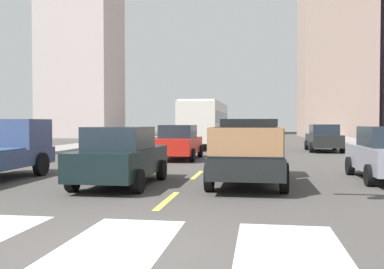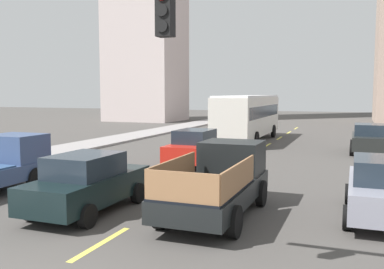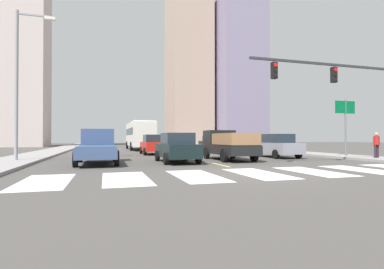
{
  "view_description": "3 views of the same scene",
  "coord_description": "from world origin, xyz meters",
  "px_view_note": "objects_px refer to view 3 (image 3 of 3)",
  "views": [
    {
      "loc": [
        2.12,
        -5.88,
        1.85
      ],
      "look_at": [
        -0.86,
        13.36,
        1.3
      ],
      "focal_mm": 40.14,
      "sensor_mm": 36.0,
      "label": 1
    },
    {
      "loc": [
        5.39,
        -4.16,
        3.47
      ],
      "look_at": [
        -2.67,
        16.86,
        1.29
      ],
      "focal_mm": 39.71,
      "sensor_mm": 36.0,
      "label": 2
    },
    {
      "loc": [
        -5.9,
        -10.64,
        1.42
      ],
      "look_at": [
        1.44,
        14.19,
        1.74
      ],
      "focal_mm": 27.72,
      "sensor_mm": 36.0,
      "label": 3
    }
  ],
  "objects_px": {
    "pickup_dark": "(97,147)",
    "traffic_signal_gantry": "(351,88)",
    "streetlight_left": "(20,78)",
    "sedan_near_right": "(153,145)",
    "pedestrian_waiting": "(376,143)",
    "sedan_near_left": "(211,143)",
    "sedan_mid": "(177,148)",
    "pickup_stakebed": "(226,145)",
    "direction_sign_green": "(345,116)",
    "sedan_far": "(276,146)",
    "city_bus": "(140,134)"
  },
  "relations": [
    {
      "from": "sedan_near_left",
      "to": "streetlight_left",
      "type": "xyz_separation_m",
      "value": [
        -16.96,
        -13.28,
        4.11
      ]
    },
    {
      "from": "city_bus",
      "to": "pedestrian_waiting",
      "type": "bearing_deg",
      "value": -57.85
    },
    {
      "from": "traffic_signal_gantry",
      "to": "pickup_stakebed",
      "type": "bearing_deg",
      "value": 137.26
    },
    {
      "from": "sedan_near_right",
      "to": "city_bus",
      "type": "bearing_deg",
      "value": 92.0
    },
    {
      "from": "pickup_stakebed",
      "to": "direction_sign_green",
      "type": "distance_m",
      "value": 9.2
    },
    {
      "from": "pickup_dark",
      "to": "sedan_far",
      "type": "height_order",
      "value": "pickup_dark"
    },
    {
      "from": "sedan_far",
      "to": "pedestrian_waiting",
      "type": "bearing_deg",
      "value": -37.71
    },
    {
      "from": "sedan_far",
      "to": "sedan_mid",
      "type": "relative_size",
      "value": 1.0
    },
    {
      "from": "sedan_far",
      "to": "sedan_mid",
      "type": "height_order",
      "value": "same"
    },
    {
      "from": "traffic_signal_gantry",
      "to": "streetlight_left",
      "type": "height_order",
      "value": "streetlight_left"
    },
    {
      "from": "sedan_near_right",
      "to": "sedan_far",
      "type": "bearing_deg",
      "value": -37.61
    },
    {
      "from": "pickup_dark",
      "to": "traffic_signal_gantry",
      "type": "height_order",
      "value": "traffic_signal_gantry"
    },
    {
      "from": "pickup_stakebed",
      "to": "sedan_mid",
      "type": "height_order",
      "value": "pickup_stakebed"
    },
    {
      "from": "pickup_dark",
      "to": "pedestrian_waiting",
      "type": "relative_size",
      "value": 3.17
    },
    {
      "from": "pickup_stakebed",
      "to": "pedestrian_waiting",
      "type": "distance_m",
      "value": 9.72
    },
    {
      "from": "direction_sign_green",
      "to": "traffic_signal_gantry",
      "type": "bearing_deg",
      "value": -130.78
    },
    {
      "from": "city_bus",
      "to": "direction_sign_green",
      "type": "bearing_deg",
      "value": -55.56
    },
    {
      "from": "sedan_far",
      "to": "direction_sign_green",
      "type": "xyz_separation_m",
      "value": [
        4.52,
        -1.79,
        2.17
      ]
    },
    {
      "from": "city_bus",
      "to": "direction_sign_green",
      "type": "distance_m",
      "value": 23.05
    },
    {
      "from": "sedan_near_left",
      "to": "city_bus",
      "type": "bearing_deg",
      "value": 157.67
    },
    {
      "from": "city_bus",
      "to": "streetlight_left",
      "type": "distance_m",
      "value": 19.43
    },
    {
      "from": "pickup_stakebed",
      "to": "city_bus",
      "type": "bearing_deg",
      "value": 102.1
    },
    {
      "from": "pickup_stakebed",
      "to": "city_bus",
      "type": "height_order",
      "value": "city_bus"
    },
    {
      "from": "pickup_stakebed",
      "to": "pickup_dark",
      "type": "xyz_separation_m",
      "value": [
        -8.09,
        -0.61,
        -0.02
      ]
    },
    {
      "from": "streetlight_left",
      "to": "sedan_near_right",
      "type": "bearing_deg",
      "value": 34.4
    },
    {
      "from": "city_bus",
      "to": "pedestrian_waiting",
      "type": "distance_m",
      "value": 25.12
    },
    {
      "from": "city_bus",
      "to": "pedestrian_waiting",
      "type": "xyz_separation_m",
      "value": [
        12.8,
        -21.6,
        -0.84
      ]
    },
    {
      "from": "streetlight_left",
      "to": "pedestrian_waiting",
      "type": "xyz_separation_m",
      "value": [
        21.75,
        -4.62,
        -3.85
      ]
    },
    {
      "from": "pickup_stakebed",
      "to": "sedan_near_right",
      "type": "relative_size",
      "value": 1.18
    },
    {
      "from": "streetlight_left",
      "to": "pedestrian_waiting",
      "type": "relative_size",
      "value": 5.49
    },
    {
      "from": "pickup_dark",
      "to": "traffic_signal_gantry",
      "type": "distance_m",
      "value": 14.52
    },
    {
      "from": "pickup_stakebed",
      "to": "streetlight_left",
      "type": "relative_size",
      "value": 0.58
    },
    {
      "from": "pickup_stakebed",
      "to": "sedan_near_left",
      "type": "relative_size",
      "value": 1.18
    },
    {
      "from": "traffic_signal_gantry",
      "to": "streetlight_left",
      "type": "relative_size",
      "value": 1.03
    },
    {
      "from": "direction_sign_green",
      "to": "streetlight_left",
      "type": "relative_size",
      "value": 0.47
    },
    {
      "from": "pedestrian_waiting",
      "to": "pickup_dark",
      "type": "bearing_deg",
      "value": -40.98
    },
    {
      "from": "sedan_near_right",
      "to": "sedan_mid",
      "type": "bearing_deg",
      "value": -88.17
    },
    {
      "from": "traffic_signal_gantry",
      "to": "direction_sign_green",
      "type": "bearing_deg",
      "value": 49.22
    },
    {
      "from": "city_bus",
      "to": "sedan_near_left",
      "type": "height_order",
      "value": "city_bus"
    },
    {
      "from": "sedan_near_right",
      "to": "sedan_near_left",
      "type": "bearing_deg",
      "value": 43.88
    },
    {
      "from": "pickup_dark",
      "to": "traffic_signal_gantry",
      "type": "relative_size",
      "value": 0.56
    },
    {
      "from": "sedan_far",
      "to": "sedan_near_left",
      "type": "distance_m",
      "value": 13.84
    },
    {
      "from": "sedan_far",
      "to": "streetlight_left",
      "type": "height_order",
      "value": "streetlight_left"
    },
    {
      "from": "pickup_dark",
      "to": "sedan_mid",
      "type": "xyz_separation_m",
      "value": [
        4.43,
        -0.7,
        -0.06
      ]
    },
    {
      "from": "pickup_stakebed",
      "to": "streetlight_left",
      "type": "height_order",
      "value": "streetlight_left"
    },
    {
      "from": "sedan_near_left",
      "to": "streetlight_left",
      "type": "bearing_deg",
      "value": -139.51
    },
    {
      "from": "pickup_stakebed",
      "to": "direction_sign_green",
      "type": "height_order",
      "value": "direction_sign_green"
    },
    {
      "from": "sedan_near_right",
      "to": "sedan_near_left",
      "type": "xyz_separation_m",
      "value": [
        8.03,
        7.17,
        0.0
      ]
    },
    {
      "from": "sedan_mid",
      "to": "pickup_stakebed",
      "type": "bearing_deg",
      "value": 20.89
    },
    {
      "from": "pickup_stakebed",
      "to": "sedan_near_right",
      "type": "height_order",
      "value": "pickup_stakebed"
    }
  ]
}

